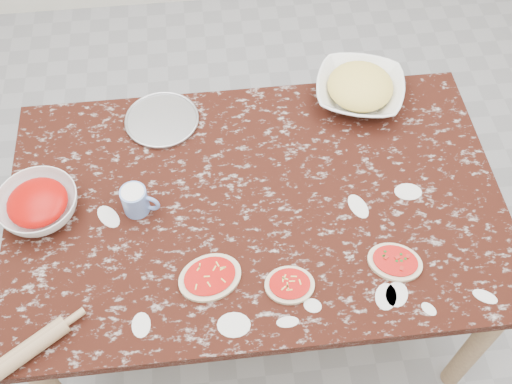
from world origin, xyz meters
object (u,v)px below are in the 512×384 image
at_px(worktable, 256,214).
at_px(flour_mug, 136,200).
at_px(pizza_tray, 162,120).
at_px(cheese_bowl, 359,91).
at_px(sauce_bowl, 39,205).
at_px(rolling_pin, 24,352).

xyz_separation_m(worktable, flour_mug, (-0.38, 0.01, 0.13)).
relative_size(pizza_tray, cheese_bowl, 0.81).
bearing_deg(cheese_bowl, sauce_bowl, -161.25).
xyz_separation_m(flour_mug, rolling_pin, (-0.31, -0.45, -0.02)).
distance_m(pizza_tray, cheese_bowl, 0.72).
relative_size(worktable, pizza_tray, 6.25).
xyz_separation_m(worktable, pizza_tray, (-0.29, 0.37, 0.09)).
bearing_deg(pizza_tray, worktable, -51.90).
distance_m(flour_mug, rolling_pin, 0.54).
relative_size(pizza_tray, sauce_bowl, 1.01).
bearing_deg(pizza_tray, sauce_bowl, -138.69).
relative_size(worktable, flour_mug, 13.15).
xyz_separation_m(worktable, rolling_pin, (-0.68, -0.44, 0.11)).
height_order(worktable, rolling_pin, rolling_pin).
relative_size(worktable, cheese_bowl, 5.09).
bearing_deg(worktable, cheese_bowl, 44.06).
bearing_deg(pizza_tray, cheese_bowl, 2.62).
bearing_deg(pizza_tray, flour_mug, -102.96).
bearing_deg(sauce_bowl, worktable, -2.74).
relative_size(worktable, sauce_bowl, 6.31).
height_order(pizza_tray, sauce_bowl, sauce_bowl).
xyz_separation_m(pizza_tray, cheese_bowl, (0.71, 0.03, 0.03)).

